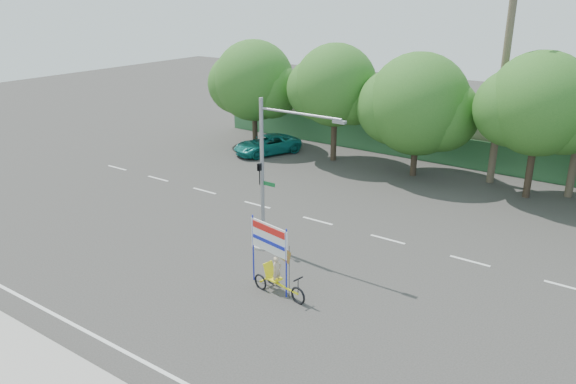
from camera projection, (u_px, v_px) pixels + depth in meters
The scene contains 11 objects.
ground at pixel (252, 297), 22.01m from camera, with size 120.00×120.00×0.00m, color #33302D.
fence at pixel (448, 151), 38.21m from camera, with size 38.00×0.08×2.00m, color #336B3D.
building_left at pixel (352, 108), 46.73m from camera, with size 12.00×8.00×4.00m, color #BFAF97.
tree_far_left at pixel (253, 83), 41.81m from camera, with size 7.14×6.00×7.96m.
tree_left at pixel (335, 88), 37.93m from camera, with size 6.66×5.60×8.07m.
tree_center at pixel (417, 107), 34.90m from camera, with size 7.62×6.40×7.85m.
tree_right at pixel (538, 108), 30.86m from camera, with size 6.90×5.80×8.36m.
palm_short at pixel (509, 36), 32.09m from camera, with size 3.73×3.79×14.45m.
traffic_signal at pixel (268, 189), 25.26m from camera, with size 4.72×1.10×7.00m.
trike_billboard at pixel (274, 264), 22.10m from camera, with size 2.97×0.98×2.95m.
pickup_truck at pixel (267, 145), 40.90m from camera, with size 2.28×4.95×1.38m, color #107067.
Camera 1 is at (12.22, -14.96, 11.41)m, focal length 35.00 mm.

